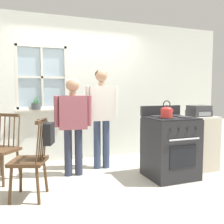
# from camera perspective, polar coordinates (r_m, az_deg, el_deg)

# --- Properties ---
(ground_plane) EXTENTS (16.00, 16.00, 0.00)m
(ground_plane) POSITION_cam_1_polar(r_m,az_deg,el_deg) (3.75, -2.63, -15.79)
(ground_plane) COLOR #B2AD9E
(wall_back) EXTENTS (6.40, 0.16, 2.70)m
(wall_back) POSITION_cam_1_polar(r_m,az_deg,el_deg) (4.87, -7.47, 5.03)
(wall_back) COLOR silver
(wall_back) RESTS_ON ground_plane
(chair_by_window) EXTENTS (0.52, 0.53, 0.98)m
(chair_by_window) POSITION_cam_1_polar(r_m,az_deg,el_deg) (3.27, -18.20, -10.70)
(chair_by_window) COLOR #4C331E
(chair_by_window) RESTS_ON ground_plane
(chair_near_wall) EXTENTS (0.58, 0.58, 0.98)m
(chair_near_wall) POSITION_cam_1_polar(r_m,az_deg,el_deg) (4.03, -23.76, -7.93)
(chair_near_wall) COLOR #4C331E
(chair_near_wall) RESTS_ON ground_plane
(person_elderly_left) EXTENTS (0.58, 0.26, 1.52)m
(person_elderly_left) POSITION_cam_1_polar(r_m,az_deg,el_deg) (3.90, -8.91, -1.03)
(person_elderly_left) COLOR #2D3347
(person_elderly_left) RESTS_ON ground_plane
(person_teen_center) EXTENTS (0.57, 0.26, 1.68)m
(person_teen_center) POSITION_cam_1_polar(r_m,az_deg,el_deg) (4.21, -2.43, 0.79)
(person_teen_center) COLOR #384766
(person_teen_center) RESTS_ON ground_plane
(stove) EXTENTS (0.71, 0.68, 1.08)m
(stove) POSITION_cam_1_polar(r_m,az_deg,el_deg) (3.95, 13.13, -7.69)
(stove) COLOR #232326
(stove) RESTS_ON ground_plane
(kettle) EXTENTS (0.21, 0.17, 0.25)m
(kettle) POSITION_cam_1_polar(r_m,az_deg,el_deg) (3.67, 12.38, 0.09)
(kettle) COLOR red
(kettle) RESTS_ON stove
(potted_plant) EXTENTS (0.16, 0.16, 0.24)m
(potted_plant) POSITION_cam_1_polar(r_m,az_deg,el_deg) (4.67, -16.95, 1.57)
(potted_plant) COLOR #42474C
(potted_plant) RESTS_ON wall_back
(handbag) EXTENTS (0.23, 0.24, 0.31)m
(handbag) POSITION_cam_1_polar(r_m,az_deg,el_deg) (3.13, -14.27, -4.69)
(handbag) COLOR black
(handbag) RESTS_ON chair_by_window
(side_counter) EXTENTS (0.55, 0.50, 0.90)m
(side_counter) POSITION_cam_1_polar(r_m,az_deg,el_deg) (4.48, 18.88, -6.63)
(side_counter) COLOR beige
(side_counter) RESTS_ON ground_plane
(stereo) EXTENTS (0.34, 0.29, 0.18)m
(stereo) POSITION_cam_1_polar(r_m,az_deg,el_deg) (4.39, 19.25, 0.22)
(stereo) COLOR #38383A
(stereo) RESTS_ON side_counter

